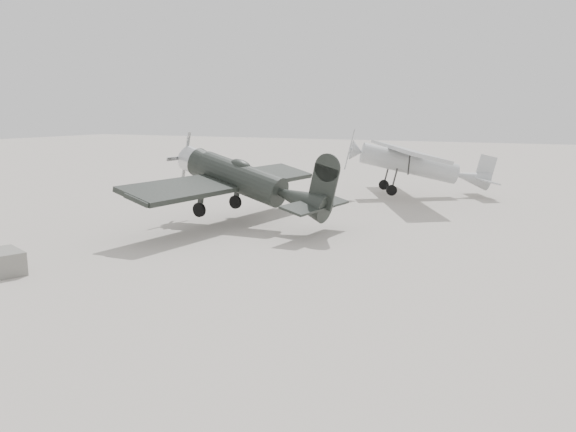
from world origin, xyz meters
name	(u,v)px	position (x,y,z in m)	size (l,w,h in m)	color
ground	(199,280)	(0.00, 0.00, 0.00)	(160.00, 160.00, 0.00)	#ACA398
lowwing_monoplane	(248,182)	(-2.57, 7.48, 1.89)	(7.94, 11.10, 3.56)	black
highwing_monoplane	(415,160)	(1.84, 18.86, 2.09)	(8.92, 11.34, 3.34)	#A6AAAC
equipment_block	(4,262)	(-5.62, -2.00, 0.36)	(1.42, 0.89, 0.71)	slate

